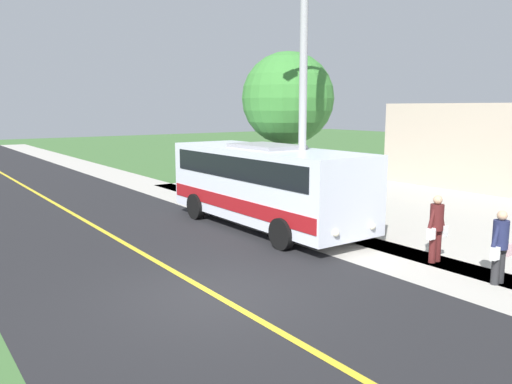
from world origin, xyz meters
The scene contains 9 objects.
ground_plane centered at (0.00, 0.00, 0.00)m, with size 120.00×120.00×0.00m, color #3D6633.
road_surface centered at (0.00, 0.00, 0.00)m, with size 8.00×100.00×0.01m, color black.
sidewalk centered at (-5.20, 0.00, 0.00)m, with size 2.40×100.00×0.01m, color #B2ADA3.
road_centre_line centered at (0.00, 0.00, 0.01)m, with size 0.16×100.00×0.00m, color gold.
shuttle_bus_front centered at (-4.55, -4.30, 1.51)m, with size 2.75×7.99×2.72m.
pedestrian_with_bags centered at (-5.52, 3.10, 0.89)m, with size 0.72×0.34×1.67m.
pedestrian_waiting centered at (-5.77, 1.29, 0.93)m, with size 0.72×0.34×1.72m.
street_light_pole centered at (-4.89, -3.03, 4.83)m, with size 1.97×0.24×8.83m.
tree_curbside centered at (-7.40, -6.73, 4.21)m, with size 3.55×3.55×6.01m.
Camera 1 is at (5.25, 8.92, 3.90)m, focal length 35.99 mm.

